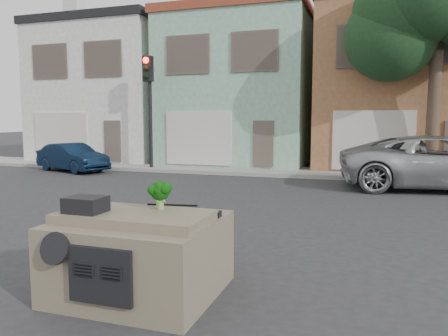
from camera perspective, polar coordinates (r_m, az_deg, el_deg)
The scene contains 13 objects.
ground_plane at distance 8.74m, azimuth -0.97°, elevation -8.85°, with size 120.00×120.00×0.00m, color #303033.
sidewalk at distance 18.80m, azimuth 9.69°, elevation -0.52°, with size 40.00×3.00×0.15m, color gray.
townhouse_white at distance 26.40m, azimuth -13.34°, elevation 9.40°, with size 7.20×8.20×7.55m, color silver.
townhouse_mint at distance 23.37m, azimuth 2.76°, elevation 9.98°, with size 7.20×8.20×7.55m, color #8CBC9E.
townhouse_tan at distance 22.54m, azimuth 21.72°, elevation 9.67°, with size 7.20×8.20×7.55m, color #98643F.
navy_sedan at distance 20.53m, azimuth -19.13°, elevation -0.42°, with size 1.32×3.79×1.25m, color #0C1D35.
silver_pickup at distance 16.05m, azimuth 26.25°, elevation -2.52°, with size 2.94×6.38×1.77m, color #A4A8AB.
traffic_signal at distance 19.79m, azimuth -9.73°, elevation 7.00°, with size 0.40×0.40×5.10m, color black.
tree_near at distance 18.00m, azimuth 25.89°, elevation 11.97°, with size 4.40×4.00×8.50m, color #19381B.
car_dashboard at distance 5.95m, azimuth -10.77°, elevation -10.67°, with size 2.00×1.80×1.12m, color #706550.
instrument_hump at distance 5.82m, azimuth -17.61°, elevation -4.57°, with size 0.48×0.38×0.20m, color black.
wiper_arm at distance 6.02m, azimuth -6.77°, elevation -4.82°, with size 0.70×0.03×0.02m, color black.
broccoli at distance 5.77m, azimuth -8.36°, elevation -3.48°, with size 0.32×0.32×0.39m, color #093708.
Camera 1 is at (2.80, -7.96, 2.29)m, focal length 35.00 mm.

